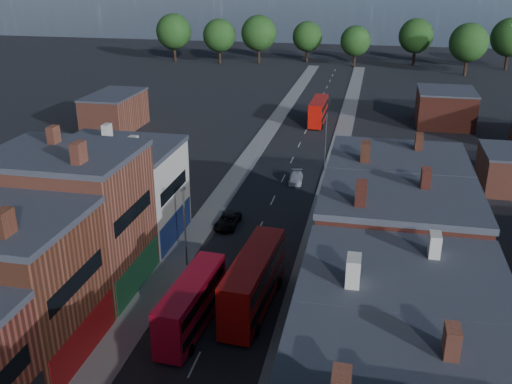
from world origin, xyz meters
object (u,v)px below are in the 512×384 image
at_px(bus_0, 191,303).
at_px(bus_1, 254,280).
at_px(car_3, 296,178).
at_px(ped_3, 312,294).
at_px(car_2, 228,221).
at_px(bus_2, 318,111).

relative_size(bus_0, bus_1, 0.87).
xyz_separation_m(car_3, ped_3, (5.54, -29.07, 0.29)).
bearing_deg(car_2, ped_3, -49.99).
bearing_deg(bus_1, car_3, 95.33).
distance_m(car_2, car_3, 16.31).
distance_m(bus_0, bus_1, 5.74).
bearing_deg(bus_0, bus_2, 91.11).
height_order(bus_0, bus_2, bus_2).
height_order(bus_2, car_3, bus_2).
relative_size(bus_1, car_2, 2.42).
height_order(car_2, ped_3, ped_3).
bearing_deg(bus_0, car_3, 88.16).
xyz_separation_m(bus_1, car_3, (-0.81, 30.76, -2.07)).
bearing_deg(bus_1, car_2, 115.99).
height_order(bus_2, car_2, bus_2).
height_order(bus_0, car_2, bus_0).
relative_size(bus_0, bus_2, 0.97).
xyz_separation_m(bus_1, car_2, (-6.28, 15.40, -2.02)).
bearing_deg(ped_3, car_3, 2.24).
xyz_separation_m(bus_1, bus_2, (-1.19, 61.59, -0.25)).
bearing_deg(car_3, car_2, -113.73).
bearing_deg(bus_2, ped_3, -83.46).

